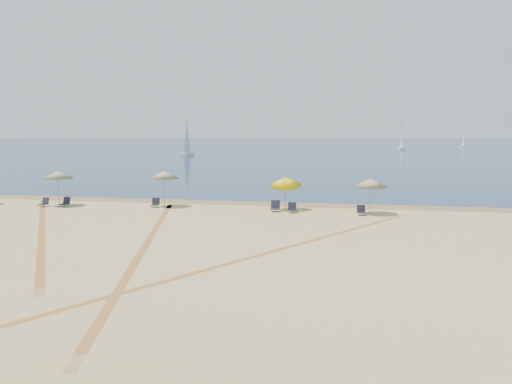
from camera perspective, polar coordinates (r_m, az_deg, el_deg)
ground at (r=17.93m, az=-13.09°, el=-11.17°), size 160.00×160.00×0.00m
ocean at (r=240.68m, az=9.80°, el=5.02°), size 500.00×500.00×0.00m
wet_sand at (r=40.52m, az=1.13°, el=-1.20°), size 500.00×500.00×0.00m
umbrella_1 at (r=41.54m, az=-20.14°, el=1.71°), size 2.25×2.25×2.60m
umbrella_2 at (r=39.20m, az=-9.65°, el=1.80°), size 2.21×2.21×2.62m
umbrella_3 at (r=37.05m, az=3.14°, el=1.12°), size 2.17×2.24×2.51m
umbrella_4 at (r=35.89m, az=11.93°, el=0.97°), size 2.22×2.24×2.39m
chair_1 at (r=41.62m, az=-21.38°, el=-1.05°), size 0.63×0.71×0.65m
chair_2 at (r=41.21m, az=-19.41°, el=-1.03°), size 0.64×0.72×0.68m
chair_3 at (r=39.14m, az=-10.54°, el=-1.16°), size 0.65×0.73×0.66m
chair_4 at (r=36.44m, az=2.05°, el=-1.55°), size 0.68×0.77×0.74m
chair_5 at (r=35.96m, az=3.87°, el=-1.72°), size 0.74×0.80×0.67m
chair_6 at (r=35.47m, az=11.02°, el=-1.96°), size 0.63×0.71×0.64m
sailboat_0 at (r=166.66m, az=15.08°, el=5.35°), size 1.90×6.67×9.86m
sailboat_1 at (r=120.61m, az=-7.28°, el=4.95°), size 1.76×5.50×8.07m
sailboat_2 at (r=205.18m, az=20.97°, el=5.05°), size 1.45×4.65×6.84m
tire_tracks at (r=27.84m, az=-11.80°, el=-4.84°), size 52.86×43.57×0.00m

